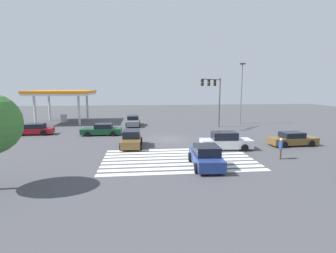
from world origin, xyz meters
The scene contains 13 objects.
ground_plane centered at (0.00, 0.00, 0.00)m, with size 108.15×108.15×0.00m, color #47474C.
crosswalk_markings centered at (0.00, -8.09, 0.00)m, with size 12.33×7.25×0.01m.
traffic_signal_mast centered at (7.26, 7.26, 5.18)m, with size 3.75×3.75×7.10m.
car_0 centered at (-7.77, 3.64, 0.64)m, with size 4.89×2.26×1.41m.
car_1 centered at (-3.97, -3.05, 0.76)m, with size 2.17×4.31×1.62m.
car_2 centered at (-4.19, 10.99, 0.72)m, with size 2.18×4.91×1.52m.
car_3 centered at (12.22, -4.27, 0.64)m, with size 4.85×2.20×1.38m.
car_4 centered at (-16.15, 4.70, 0.65)m, with size 4.59×1.98×1.38m.
car_5 centered at (4.95, -5.15, 0.77)m, with size 4.89×2.22×1.69m.
car_6 centered at (1.75, -10.27, 0.76)m, with size 2.28×4.72×1.67m.
gas_station_canopy centered at (-15.66, 15.79, 4.71)m, with size 9.45×9.45×5.22m.
pedestrian centered at (8.37, -8.87, 0.97)m, with size 0.41×0.41×1.74m.
street_light_pole_b centered at (12.76, 11.16, 5.55)m, with size 0.80×0.36×9.46m.
Camera 1 is at (-3.06, -28.75, 5.98)m, focal length 28.00 mm.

